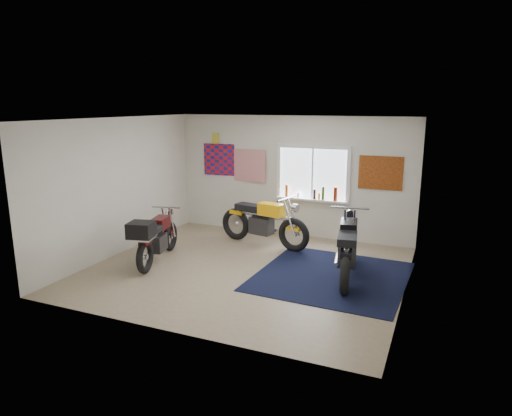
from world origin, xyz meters
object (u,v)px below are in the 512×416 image
at_px(black_chrome_bike, 347,250).
at_px(maroon_tourer, 155,238).
at_px(yellow_triumph, 263,223).
at_px(navy_rug, 331,276).

distance_m(black_chrome_bike, maroon_tourer, 3.54).
distance_m(yellow_triumph, black_chrome_bike, 2.33).
distance_m(navy_rug, black_chrome_bike, 0.55).
height_order(yellow_triumph, maroon_tourer, yellow_triumph).
bearing_deg(maroon_tourer, black_chrome_bike, -91.76).
bearing_deg(black_chrome_bike, navy_rug, 99.55).
bearing_deg(navy_rug, maroon_tourer, -168.80).
distance_m(navy_rug, yellow_triumph, 2.22).
xyz_separation_m(navy_rug, maroon_tourer, (-3.22, -0.64, 0.50)).
bearing_deg(maroon_tourer, navy_rug, -92.33).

